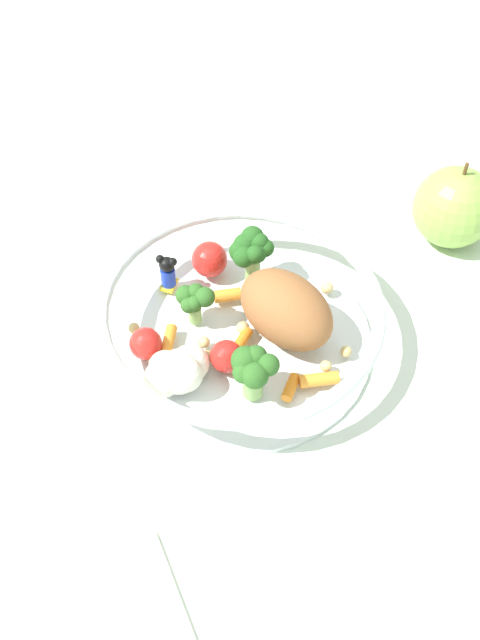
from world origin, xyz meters
TOP-DOWN VIEW (x-y plane):
  - ground_plane at (0.00, 0.00)m, footprint 2.40×2.40m
  - food_container at (0.01, 0.01)m, footprint 0.24×0.24m
  - loose_apple at (0.22, 0.15)m, footprint 0.08×0.08m

SIDE VIEW (x-z plane):
  - ground_plane at x=0.00m, z-range 0.00..0.00m
  - food_container at x=0.01m, z-range 0.00..0.06m
  - loose_apple at x=0.22m, z-range -0.01..0.09m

